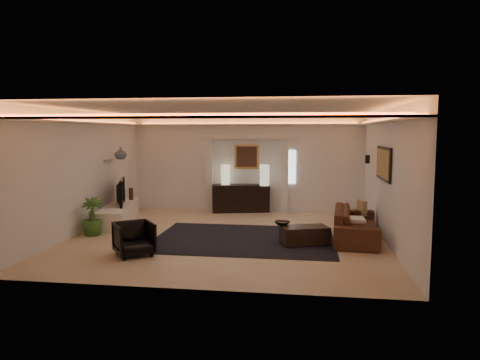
# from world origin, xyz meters

# --- Properties ---
(floor) EXTENTS (7.00, 7.00, 0.00)m
(floor) POSITION_xyz_m (0.00, 0.00, 0.00)
(floor) COLOR beige
(floor) RESTS_ON ground
(ceiling) EXTENTS (7.00, 7.00, 0.00)m
(ceiling) POSITION_xyz_m (0.00, 0.00, 2.90)
(ceiling) COLOR white
(ceiling) RESTS_ON ground
(wall_back) EXTENTS (7.00, 0.00, 7.00)m
(wall_back) POSITION_xyz_m (0.00, 3.50, 1.45)
(wall_back) COLOR white
(wall_back) RESTS_ON ground
(wall_front) EXTENTS (7.00, 0.00, 7.00)m
(wall_front) POSITION_xyz_m (0.00, -3.50, 1.45)
(wall_front) COLOR white
(wall_front) RESTS_ON ground
(wall_left) EXTENTS (0.00, 7.00, 7.00)m
(wall_left) POSITION_xyz_m (-3.50, 0.00, 1.45)
(wall_left) COLOR white
(wall_left) RESTS_ON ground
(wall_right) EXTENTS (0.00, 7.00, 7.00)m
(wall_right) POSITION_xyz_m (3.50, 0.00, 1.45)
(wall_right) COLOR white
(wall_right) RESTS_ON ground
(cove_soffit) EXTENTS (7.00, 7.00, 0.04)m
(cove_soffit) POSITION_xyz_m (0.00, 0.00, 2.62)
(cove_soffit) COLOR silver
(cove_soffit) RESTS_ON ceiling
(daylight_slit) EXTENTS (0.25, 0.03, 1.00)m
(daylight_slit) POSITION_xyz_m (1.35, 3.48, 1.35)
(daylight_slit) COLOR white
(daylight_slit) RESTS_ON wall_back
(area_rug) EXTENTS (4.00, 3.00, 0.01)m
(area_rug) POSITION_xyz_m (0.40, -0.20, 0.01)
(area_rug) COLOR black
(area_rug) RESTS_ON ground
(pilaster_left) EXTENTS (0.22, 0.20, 2.20)m
(pilaster_left) POSITION_xyz_m (-1.15, 3.40, 1.10)
(pilaster_left) COLOR silver
(pilaster_left) RESTS_ON ground
(pilaster_right) EXTENTS (0.22, 0.20, 2.20)m
(pilaster_right) POSITION_xyz_m (1.15, 3.40, 1.10)
(pilaster_right) COLOR silver
(pilaster_right) RESTS_ON ground
(alcove_header) EXTENTS (2.52, 0.20, 0.12)m
(alcove_header) POSITION_xyz_m (0.00, 3.40, 2.25)
(alcove_header) COLOR silver
(alcove_header) RESTS_ON wall_back
(painting_frame) EXTENTS (0.74, 0.04, 0.74)m
(painting_frame) POSITION_xyz_m (0.00, 3.47, 1.65)
(painting_frame) COLOR tan
(painting_frame) RESTS_ON wall_back
(painting_canvas) EXTENTS (0.62, 0.02, 0.62)m
(painting_canvas) POSITION_xyz_m (0.00, 3.44, 1.65)
(painting_canvas) COLOR #4C2D1E
(painting_canvas) RESTS_ON wall_back
(art_panel_frame) EXTENTS (0.04, 1.64, 0.74)m
(art_panel_frame) POSITION_xyz_m (3.47, 0.30, 1.70)
(art_panel_frame) COLOR black
(art_panel_frame) RESTS_ON wall_right
(art_panel_gold) EXTENTS (0.02, 1.50, 0.62)m
(art_panel_gold) POSITION_xyz_m (3.44, 0.30, 1.70)
(art_panel_gold) COLOR tan
(art_panel_gold) RESTS_ON wall_right
(wall_sconce) EXTENTS (0.12, 0.12, 0.22)m
(wall_sconce) POSITION_xyz_m (3.38, 2.20, 1.68)
(wall_sconce) COLOR black
(wall_sconce) RESTS_ON wall_right
(wall_niche) EXTENTS (0.10, 0.55, 0.04)m
(wall_niche) POSITION_xyz_m (-3.44, 1.40, 1.65)
(wall_niche) COLOR silver
(wall_niche) RESTS_ON wall_left
(console) EXTENTS (1.77, 0.89, 0.85)m
(console) POSITION_xyz_m (-0.15, 3.25, 0.40)
(console) COLOR black
(console) RESTS_ON ground
(lamp_left) EXTENTS (0.28, 0.28, 0.59)m
(lamp_left) POSITION_xyz_m (-0.61, 3.25, 1.09)
(lamp_left) COLOR beige
(lamp_left) RESTS_ON console
(lamp_right) EXTENTS (0.35, 0.35, 0.62)m
(lamp_right) POSITION_xyz_m (0.58, 3.08, 1.09)
(lamp_right) COLOR beige
(lamp_right) RESTS_ON console
(media_ledge) EXTENTS (1.19, 2.71, 0.49)m
(media_ledge) POSITION_xyz_m (-3.15, 1.21, 0.23)
(media_ledge) COLOR white
(media_ledge) RESTS_ON ground
(tv) EXTENTS (1.19, 0.55, 0.70)m
(tv) POSITION_xyz_m (-3.15, 1.17, 0.80)
(tv) COLOR black
(tv) RESTS_ON media_ledge
(figurine) EXTENTS (0.15, 0.15, 0.34)m
(figurine) POSITION_xyz_m (-3.15, 2.10, 0.64)
(figurine) COLOR #422D1D
(figurine) RESTS_ON media_ledge
(ginger_jar) EXTENTS (0.40, 0.40, 0.33)m
(ginger_jar) POSITION_xyz_m (-3.12, 1.38, 1.84)
(ginger_jar) COLOR slate
(ginger_jar) RESTS_ON wall_niche
(plant) EXTENTS (0.62, 0.62, 0.88)m
(plant) POSITION_xyz_m (-3.15, -0.30, 0.44)
(plant) COLOR #386626
(plant) RESTS_ON ground
(sofa) EXTENTS (2.45, 1.14, 0.69)m
(sofa) POSITION_xyz_m (2.89, 0.16, 0.35)
(sofa) COLOR black
(sofa) RESTS_ON ground
(throw_blanket) EXTENTS (0.64, 0.52, 0.07)m
(throw_blanket) POSITION_xyz_m (2.69, -0.36, 0.55)
(throw_blanket) COLOR silver
(throw_blanket) RESTS_ON sofa
(throw_pillow) EXTENTS (0.22, 0.37, 0.36)m
(throw_pillow) POSITION_xyz_m (3.13, 1.16, 0.55)
(throw_pillow) COLOR tan
(throw_pillow) RESTS_ON sofa
(coffee_table) EXTENTS (1.10, 0.82, 0.36)m
(coffee_table) POSITION_xyz_m (1.75, -0.47, 0.20)
(coffee_table) COLOR black
(coffee_table) RESTS_ON ground
(bowl) EXTENTS (0.38, 0.38, 0.08)m
(bowl) POSITION_xyz_m (1.26, -0.37, 0.45)
(bowl) COLOR black
(bowl) RESTS_ON coffee_table
(magazine) EXTENTS (0.33, 0.28, 0.03)m
(magazine) POSITION_xyz_m (1.26, -0.20, 0.42)
(magazine) COLOR beige
(magazine) RESTS_ON coffee_table
(armchair) EXTENTS (1.00, 1.00, 0.66)m
(armchair) POSITION_xyz_m (-1.55, -1.79, 0.33)
(armchair) COLOR black
(armchair) RESTS_ON ground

